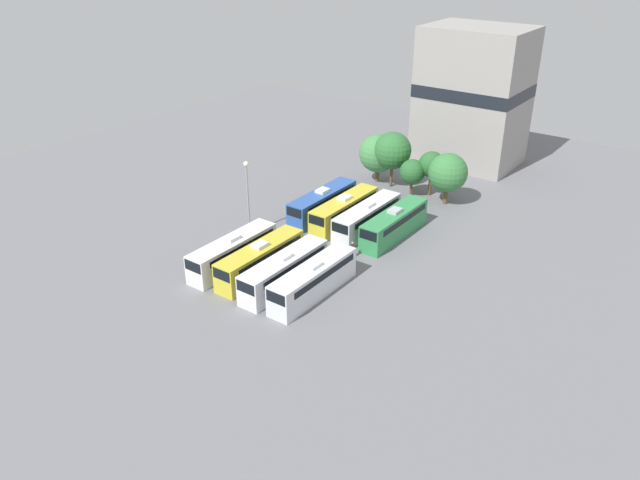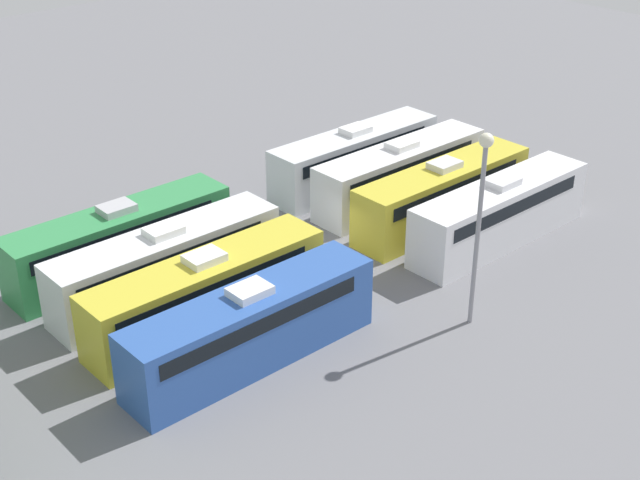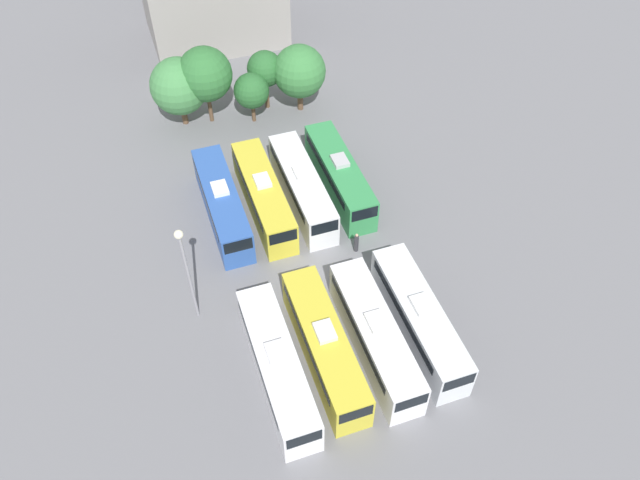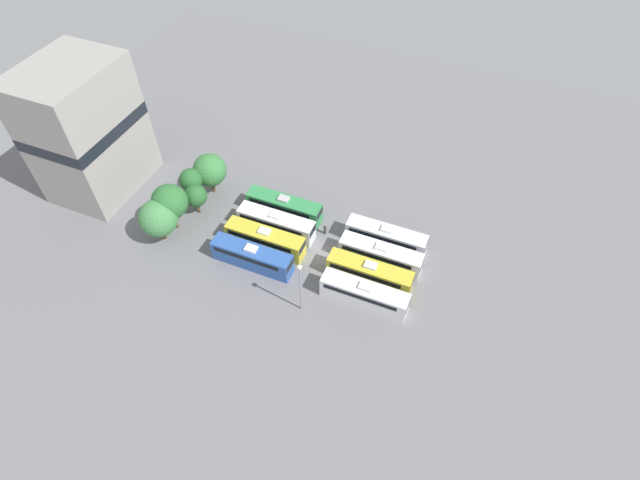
# 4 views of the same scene
# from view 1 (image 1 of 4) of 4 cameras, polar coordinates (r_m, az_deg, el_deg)

# --- Properties ---
(ground_plane) EXTENTS (113.94, 113.94, 0.00)m
(ground_plane) POSITION_cam_1_polar(r_m,az_deg,el_deg) (68.39, -0.22, -0.97)
(ground_plane) COLOR slate
(bus_0) EXTENTS (2.49, 11.16, 3.47)m
(bus_0) POSITION_cam_1_polar(r_m,az_deg,el_deg) (65.21, -7.94, -1.03)
(bus_0) COLOR white
(bus_0) RESTS_ON ground_plane
(bus_1) EXTENTS (2.49, 11.16, 3.47)m
(bus_1) POSITION_cam_1_polar(r_m,az_deg,el_deg) (63.45, -5.44, -1.72)
(bus_1) COLOR gold
(bus_1) RESTS_ON ground_plane
(bus_2) EXTENTS (2.49, 11.16, 3.47)m
(bus_2) POSITION_cam_1_polar(r_m,az_deg,el_deg) (61.23, -3.27, -2.77)
(bus_2) COLOR white
(bus_2) RESTS_ON ground_plane
(bus_3) EXTENTS (2.49, 11.16, 3.47)m
(bus_3) POSITION_cam_1_polar(r_m,az_deg,el_deg) (59.63, -0.60, -3.60)
(bus_3) COLOR silver
(bus_3) RESTS_ON ground_plane
(bus_4) EXTENTS (2.49, 11.16, 3.47)m
(bus_4) POSITION_cam_1_polar(r_m,az_deg,el_deg) (76.00, 0.25, 3.44)
(bus_4) COLOR #2D56A8
(bus_4) RESTS_ON ground_plane
(bus_5) EXTENTS (2.49, 11.16, 3.47)m
(bus_5) POSITION_cam_1_polar(r_m,az_deg,el_deg) (74.06, 2.26, 2.77)
(bus_5) COLOR gold
(bus_5) RESTS_ON ground_plane
(bus_6) EXTENTS (2.49, 11.16, 3.47)m
(bus_6) POSITION_cam_1_polar(r_m,az_deg,el_deg) (72.39, 4.34, 2.11)
(bus_6) COLOR silver
(bus_6) RESTS_ON ground_plane
(bus_7) EXTENTS (2.49, 11.16, 3.47)m
(bus_7) POSITION_cam_1_polar(r_m,az_deg,el_deg) (71.13, 6.81, 1.53)
(bus_7) COLOR #338C4C
(bus_7) RESTS_ON ground_plane
(worker_person) EXTENTS (0.36, 0.36, 1.83)m
(worker_person) POSITION_cam_1_polar(r_m,az_deg,el_deg) (66.74, 2.98, -0.93)
(worker_person) COLOR #333338
(worker_person) RESTS_ON ground_plane
(light_pole) EXTENTS (0.60, 0.60, 8.73)m
(light_pole) POSITION_cam_1_polar(r_m,az_deg,el_deg) (70.45, -6.67, 4.94)
(light_pole) COLOR gray
(light_pole) RESTS_ON ground_plane
(tree_0) EXTENTS (5.24, 5.24, 6.72)m
(tree_0) POSITION_cam_1_polar(r_m,az_deg,el_deg) (86.10, 5.35, 7.90)
(tree_0) COLOR brown
(tree_0) RESTS_ON ground_plane
(tree_1) EXTENTS (4.99, 4.99, 7.59)m
(tree_1) POSITION_cam_1_polar(r_m,az_deg,el_deg) (84.26, 6.65, 8.12)
(tree_1) COLOR brown
(tree_1) RESTS_ON ground_plane
(tree_2) EXTENTS (3.30, 3.30, 5.00)m
(tree_2) POSITION_cam_1_polar(r_m,az_deg,el_deg) (82.02, 8.43, 6.17)
(tree_2) COLOR brown
(tree_2) RESTS_ON ground_plane
(tree_3) EXTENTS (3.39, 3.39, 5.96)m
(tree_3) POSITION_cam_1_polar(r_m,az_deg,el_deg) (82.37, 10.17, 6.80)
(tree_3) COLOR brown
(tree_3) RESTS_ON ground_plane
(tree_4) EXTENTS (4.95, 4.95, 6.67)m
(tree_4) POSITION_cam_1_polar(r_m,az_deg,el_deg) (80.08, 11.61, 6.04)
(tree_4) COLOR brown
(tree_4) RESTS_ON ground_plane
(depot_building) EXTENTS (14.35, 10.98, 19.53)m
(depot_building) POSITION_cam_1_polar(r_m,az_deg,el_deg) (94.66, 13.82, 12.65)
(depot_building) COLOR gray
(depot_building) RESTS_ON ground_plane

